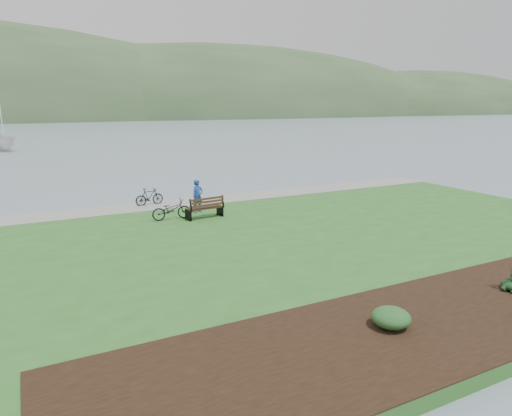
% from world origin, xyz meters
% --- Properties ---
extents(ground, '(600.00, 600.00, 0.00)m').
position_xyz_m(ground, '(0.00, 0.00, 0.00)').
color(ground, slate).
rests_on(ground, ground).
extents(lawn, '(34.00, 20.00, 0.40)m').
position_xyz_m(lawn, '(0.00, -2.00, 0.20)').
color(lawn, '#265D21').
rests_on(lawn, ground).
extents(shoreline_path, '(34.00, 2.20, 0.03)m').
position_xyz_m(shoreline_path, '(0.00, 6.90, 0.42)').
color(shoreline_path, gray).
rests_on(shoreline_path, lawn).
extents(garden_bed, '(24.00, 4.40, 0.04)m').
position_xyz_m(garden_bed, '(3.00, -9.80, 0.42)').
color(garden_bed, black).
rests_on(garden_bed, lawn).
extents(far_hillside, '(580.00, 80.00, 38.00)m').
position_xyz_m(far_hillside, '(20.00, 170.00, 0.00)').
color(far_hillside, '#314F2C').
rests_on(far_hillside, ground).
extents(park_bench, '(1.87, 0.93, 1.12)m').
position_xyz_m(park_bench, '(-0.80, 3.03, 0.96)').
color(park_bench, black).
rests_on(park_bench, lawn).
extents(person, '(0.83, 0.67, 2.00)m').
position_xyz_m(person, '(-0.69, 4.41, 1.40)').
color(person, '#1F438F').
rests_on(person, lawn).
extents(bicycle_a, '(0.68, 1.90, 0.99)m').
position_xyz_m(bicycle_a, '(-2.36, 3.56, 0.90)').
color(bicycle_a, black).
rests_on(bicycle_a, lawn).
extents(bicycle_b, '(0.66, 1.63, 0.96)m').
position_xyz_m(bicycle_b, '(-2.51, 7.20, 0.88)').
color(bicycle_b, black).
rests_on(bicycle_b, lawn).
extents(sailboat, '(11.75, 11.85, 24.33)m').
position_xyz_m(sailboat, '(-10.42, 48.78, 0.00)').
color(sailboat, silver).
rests_on(sailboat, ground).
extents(shrub_0, '(0.98, 0.98, 0.49)m').
position_xyz_m(shrub_0, '(-0.71, -9.62, 0.68)').
color(shrub_0, '#1E4C21').
rests_on(shrub_0, garden_bed).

